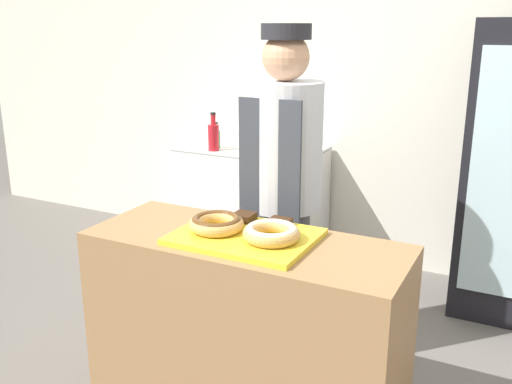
{
  "coord_description": "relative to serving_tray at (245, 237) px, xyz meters",
  "views": [
    {
      "loc": [
        1.05,
        -1.96,
        1.77
      ],
      "look_at": [
        0.0,
        0.1,
        1.09
      ],
      "focal_mm": 40.0,
      "sensor_mm": 36.0,
      "label": 1
    }
  ],
  "objects": [
    {
      "name": "bottle_green_b",
      "position": [
        -1.1,
        1.61,
        0.04
      ],
      "size": [
        0.06,
        0.06,
        0.19
      ],
      "color": "#2D8C38",
      "rests_on": "chest_freezer"
    },
    {
      "name": "baker_person",
      "position": [
        -0.1,
        0.61,
        0.02
      ],
      "size": [
        0.38,
        0.38,
        1.78
      ],
      "color": "#4C4C51",
      "rests_on": "ground_plane"
    },
    {
      "name": "serving_tray",
      "position": [
        0.0,
        0.0,
        0.0
      ],
      "size": [
        0.57,
        0.44,
        0.02
      ],
      "color": "yellow",
      "rests_on": "display_counter"
    },
    {
      "name": "bottle_green",
      "position": [
        -0.59,
        1.8,
        0.05
      ],
      "size": [
        0.07,
        0.07,
        0.21
      ],
      "color": "#2D8C38",
      "rests_on": "chest_freezer"
    },
    {
      "name": "brownie_back_left",
      "position": [
        -0.09,
        0.15,
        0.03
      ],
      "size": [
        0.09,
        0.09,
        0.03
      ],
      "color": "#382111",
      "rests_on": "serving_tray"
    },
    {
      "name": "bottle_red",
      "position": [
        -1.07,
        1.52,
        0.08
      ],
      "size": [
        0.08,
        0.08,
        0.28
      ],
      "color": "red",
      "rests_on": "chest_freezer"
    },
    {
      "name": "wall_back",
      "position": [
        0.0,
        2.13,
        0.43
      ],
      "size": [
        8.0,
        0.06,
        2.7
      ],
      "color": "silver",
      "rests_on": "ground_plane"
    },
    {
      "name": "brownie_back_right",
      "position": [
        0.09,
        0.15,
        0.03
      ],
      "size": [
        0.09,
        0.09,
        0.03
      ],
      "color": "#382111",
      "rests_on": "serving_tray"
    },
    {
      "name": "bottle_blue",
      "position": [
        -0.98,
        1.96,
        0.07
      ],
      "size": [
        0.07,
        0.07,
        0.25
      ],
      "color": "#1E4CB2",
      "rests_on": "chest_freezer"
    },
    {
      "name": "donut_chocolate_glaze",
      "position": [
        -0.13,
        -0.02,
        0.05
      ],
      "size": [
        0.23,
        0.23,
        0.06
      ],
      "color": "tan",
      "rests_on": "serving_tray"
    },
    {
      "name": "chest_freezer",
      "position": [
        -0.88,
        1.76,
        -0.47
      ],
      "size": [
        1.05,
        0.62,
        0.89
      ],
      "color": "white",
      "rests_on": "ground_plane"
    },
    {
      "name": "display_counter",
      "position": [
        0.0,
        0.0,
        -0.47
      ],
      "size": [
        1.37,
        0.53,
        0.91
      ],
      "color": "#997047",
      "rests_on": "ground_plane"
    },
    {
      "name": "donut_light_glaze",
      "position": [
        0.13,
        -0.02,
        0.05
      ],
      "size": [
        0.23,
        0.23,
        0.06
      ],
      "color": "tan",
      "rests_on": "serving_tray"
    }
  ]
}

